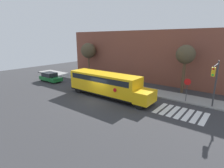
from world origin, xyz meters
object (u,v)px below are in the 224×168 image
at_px(school_bus, 106,84).
at_px(parked_car, 50,77).
at_px(traffic_light, 215,79).
at_px(stop_sign, 187,87).
at_px(tree_far_sidewalk, 186,55).
at_px(tree_near_sidewalk, 88,51).

relative_size(school_bus, parked_car, 2.67).
bearing_deg(school_bus, traffic_light, 15.47).
distance_m(stop_sign, tree_far_sidewalk, 4.99).
distance_m(stop_sign, traffic_light, 3.17).
distance_m(traffic_light, tree_far_sidewalk, 6.37).
relative_size(traffic_light, tree_far_sidewalk, 0.78).
relative_size(parked_car, tree_far_sidewalk, 0.67).
bearing_deg(stop_sign, parked_car, -170.42).
height_order(school_bus, parked_car, school_bus).
relative_size(parked_car, tree_near_sidewalk, 0.68).
bearing_deg(tree_far_sidewalk, stop_sign, -67.59).
height_order(parked_car, tree_far_sidewalk, tree_far_sidewalk).
bearing_deg(stop_sign, school_bus, -154.61).
relative_size(stop_sign, traffic_light, 0.56).
bearing_deg(stop_sign, traffic_light, -19.01).
distance_m(school_bus, parked_car, 12.71).
relative_size(school_bus, tree_far_sidewalk, 1.79).
height_order(traffic_light, tree_near_sidewalk, tree_near_sidewalk).
bearing_deg(tree_far_sidewalk, traffic_light, -47.38).
xyz_separation_m(parked_car, traffic_light, (23.72, 2.63, 2.53)).
bearing_deg(parked_car, tree_near_sidewalk, 79.99).
xyz_separation_m(parked_car, tree_near_sidewalk, (1.38, 7.83, 4.04)).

